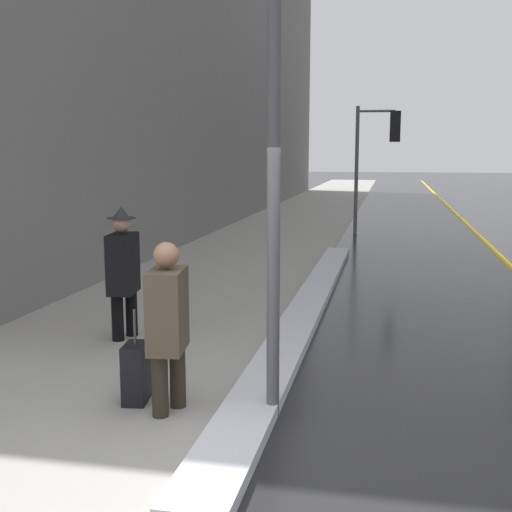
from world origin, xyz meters
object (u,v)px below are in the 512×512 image
lamp_post (274,142)px  pedestrian_in_glasses (168,320)px  traffic_light_near (380,142)px  rolling_suitcase (136,373)px  pedestrian_in_fedora (123,268)px

lamp_post → pedestrian_in_glasses: lamp_post is taller
traffic_light_near → rolling_suitcase: size_ratio=4.03×
lamp_post → pedestrian_in_fedora: bearing=138.9°
pedestrian_in_fedora → rolling_suitcase: 2.38m
traffic_light_near → pedestrian_in_glasses: size_ratio=2.32×
traffic_light_near → pedestrian_in_glasses: bearing=-100.1°
pedestrian_in_glasses → rolling_suitcase: size_ratio=1.73×
traffic_light_near → pedestrian_in_fedora: bearing=-107.8°
rolling_suitcase → pedestrian_in_glasses: bearing=60.0°
lamp_post → rolling_suitcase: lamp_post is taller
traffic_light_near → rolling_suitcase: 14.40m
traffic_light_near → rolling_suitcase: traffic_light_near is taller
pedestrian_in_glasses → pedestrian_in_fedora: bearing=-155.2°
lamp_post → traffic_light_near: bearing=87.3°
lamp_post → rolling_suitcase: (-1.38, 0.03, -2.25)m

